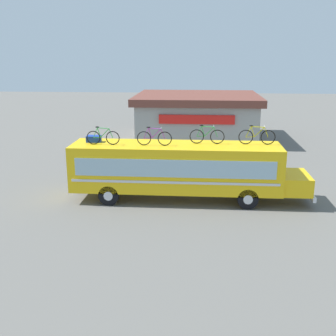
{
  "coord_description": "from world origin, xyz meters",
  "views": [
    {
      "loc": [
        1.19,
        -20.28,
        7.23
      ],
      "look_at": [
        -0.39,
        0.0,
        1.65
      ],
      "focal_mm": 44.78,
      "sensor_mm": 36.0,
      "label": 1
    }
  ],
  "objects_px": {
    "rooftop_bicycle_3": "(207,136)",
    "rooftop_bicycle_4": "(257,136)",
    "rooftop_bicycle_2": "(154,138)",
    "bus": "(181,168)",
    "luggage_bag_1": "(94,139)",
    "rooftop_bicycle_1": "(103,137)"
  },
  "relations": [
    {
      "from": "rooftop_bicycle_2",
      "to": "rooftop_bicycle_3",
      "type": "xyz_separation_m",
      "value": [
        2.58,
        0.62,
        0.01
      ]
    },
    {
      "from": "luggage_bag_1",
      "to": "bus",
      "type": "bearing_deg",
      "value": -4.09
    },
    {
      "from": "luggage_bag_1",
      "to": "rooftop_bicycle_4",
      "type": "relative_size",
      "value": 0.38
    },
    {
      "from": "bus",
      "to": "rooftop_bicycle_1",
      "type": "distance_m",
      "value": 4.18
    },
    {
      "from": "luggage_bag_1",
      "to": "rooftop_bicycle_4",
      "type": "height_order",
      "value": "rooftop_bicycle_4"
    },
    {
      "from": "rooftop_bicycle_2",
      "to": "rooftop_bicycle_3",
      "type": "height_order",
      "value": "rooftop_bicycle_3"
    },
    {
      "from": "luggage_bag_1",
      "to": "rooftop_bicycle_1",
      "type": "distance_m",
      "value": 0.89
    },
    {
      "from": "rooftop_bicycle_1",
      "to": "rooftop_bicycle_4",
      "type": "xyz_separation_m",
      "value": [
        7.58,
        0.64,
        0.02
      ]
    },
    {
      "from": "luggage_bag_1",
      "to": "rooftop_bicycle_3",
      "type": "relative_size",
      "value": 0.4
    },
    {
      "from": "rooftop_bicycle_2",
      "to": "rooftop_bicycle_3",
      "type": "relative_size",
      "value": 0.99
    },
    {
      "from": "bus",
      "to": "luggage_bag_1",
      "type": "height_order",
      "value": "luggage_bag_1"
    },
    {
      "from": "rooftop_bicycle_2",
      "to": "rooftop_bicycle_4",
      "type": "height_order",
      "value": "rooftop_bicycle_4"
    },
    {
      "from": "rooftop_bicycle_3",
      "to": "rooftop_bicycle_4",
      "type": "xyz_separation_m",
      "value": [
        2.46,
        0.02,
        0.01
      ]
    },
    {
      "from": "rooftop_bicycle_1",
      "to": "rooftop_bicycle_4",
      "type": "distance_m",
      "value": 7.61
    },
    {
      "from": "bus",
      "to": "rooftop_bicycle_1",
      "type": "height_order",
      "value": "rooftop_bicycle_1"
    },
    {
      "from": "luggage_bag_1",
      "to": "rooftop_bicycle_3",
      "type": "xyz_separation_m",
      "value": [
        5.75,
        0.02,
        0.23
      ]
    },
    {
      "from": "rooftop_bicycle_3",
      "to": "rooftop_bicycle_1",
      "type": "bearing_deg",
      "value": -173.11
    },
    {
      "from": "bus",
      "to": "rooftop_bicycle_2",
      "type": "distance_m",
      "value": 2.07
    },
    {
      "from": "luggage_bag_1",
      "to": "rooftop_bicycle_2",
      "type": "relative_size",
      "value": 0.4
    },
    {
      "from": "rooftop_bicycle_1",
      "to": "rooftop_bicycle_2",
      "type": "bearing_deg",
      "value": 0.0
    },
    {
      "from": "bus",
      "to": "rooftop_bicycle_2",
      "type": "height_order",
      "value": "rooftop_bicycle_2"
    },
    {
      "from": "bus",
      "to": "luggage_bag_1",
      "type": "xyz_separation_m",
      "value": [
        -4.49,
        0.32,
        1.35
      ]
    }
  ]
}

